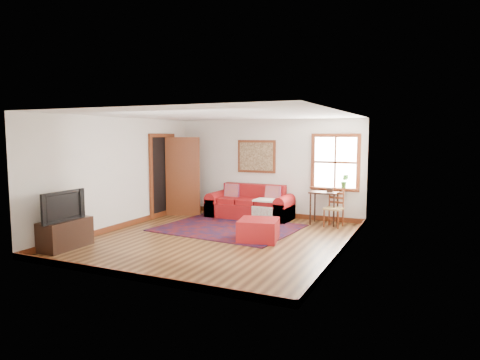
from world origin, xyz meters
The scene contains 13 objects.
ground centered at (0.00, 0.00, 0.00)m, with size 5.50×5.50×0.00m, color #402311.
room_envelope centered at (0.00, 0.02, 1.65)m, with size 5.04×5.54×2.52m.
window centered at (1.78, 2.70, 1.31)m, with size 1.18×0.20×1.38m.
doorway centered at (-2.21, 1.78, 1.07)m, with size 0.89×1.08×2.14m.
framed_artwork centered at (-0.30, 2.71, 1.55)m, with size 1.05×0.07×0.85m.
persian_rug centered at (-0.27, 0.99, 0.01)m, with size 2.95×2.36×0.02m, color #520E0B.
red_leather_sofa centered at (-0.30, 2.33, 0.28)m, with size 2.15×0.89×0.84m.
red_ottoman centered at (0.78, 0.20, 0.22)m, with size 0.76×0.76×0.43m, color maroon.
side_table centered at (1.59, 2.34, 0.66)m, with size 0.65×0.49×0.78m.
ladder_back_chair centered at (1.87, 2.18, 0.45)m, with size 0.45×0.43×0.85m.
media_cabinet centered at (-2.26, -1.82, 0.27)m, with size 0.44×0.98×0.54m, color black.
television centered at (-2.24, -1.95, 0.82)m, with size 0.97×0.13×0.56m, color black.
candle_hurricane centered at (-2.21, -1.46, 0.63)m, with size 0.12×0.12×0.18m.
Camera 1 is at (3.93, -7.56, 2.10)m, focal length 32.00 mm.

